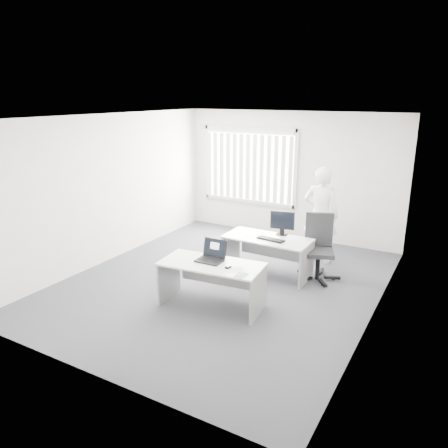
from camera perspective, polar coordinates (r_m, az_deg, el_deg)
The scene contains 18 objects.
ground at distance 7.64m, azimuth -0.12°, elevation -7.64°, with size 6.00×6.00×0.00m, color #45464C.
wall_back at distance 9.84m, azimuth 8.63°, elevation 6.26°, with size 5.00×0.02×2.80m, color silver.
wall_front at distance 4.93m, azimuth -17.79°, elevation -4.90°, with size 5.00×0.02×2.80m, color silver.
wall_left at distance 8.67m, azimuth -14.68°, elevation 4.50°, with size 0.02×6.00×2.80m, color silver.
wall_right at distance 6.36m, azimuth 19.81°, elevation -0.26°, with size 0.02×6.00×2.80m, color silver.
ceiling at distance 6.97m, azimuth -0.14°, elevation 13.83°, with size 5.00×6.00×0.02m, color white.
window at distance 10.17m, azimuth 3.29°, elevation 7.61°, with size 2.32×0.06×1.76m, color silver.
blinds at distance 10.13m, azimuth 3.13°, elevation 7.40°, with size 2.20×0.10×1.50m, color white, non-canonical shape.
desk_near at distance 6.65m, azimuth -1.64°, elevation -6.71°, with size 1.61×0.88×0.70m.
desk_far at distance 7.84m, azimuth 5.65°, elevation -3.12°, with size 1.54×0.74×0.70m.
office_chair at distance 7.86m, azimuth 12.16°, elevation -4.48°, with size 0.85×0.85×1.15m.
person at distance 8.51m, azimuth 12.53°, elevation 1.18°, with size 0.68×0.45×1.86m, color white.
laptop at distance 6.58m, azimuth -1.93°, elevation -3.66°, with size 0.40×0.35×0.31m, color black, non-canonical shape.
paper_sheet at distance 6.33m, azimuth 1.24°, elevation -6.00°, with size 0.30×0.21×0.00m, color white.
mouse at distance 6.38m, azimuth 0.55°, elevation -5.60°, with size 0.06×0.10×0.04m, color #B9B9BC, non-canonical shape.
booklet at distance 6.16m, azimuth 2.27°, elevation -6.65°, with size 0.13×0.19×0.01m, color white.
keyboard at distance 7.64m, azimuth 6.13°, elevation -2.01°, with size 0.50×0.17×0.02m, color black.
monitor at distance 7.88m, azimuth 7.62°, elevation 0.10°, with size 0.44×0.13×0.44m, color black, non-canonical shape.
Camera 1 is at (3.46, -6.05, 3.14)m, focal length 35.00 mm.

